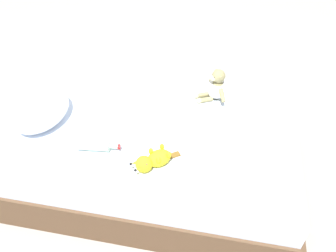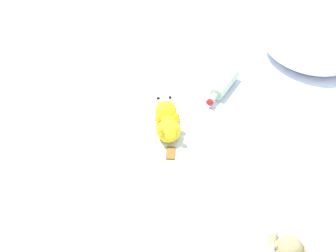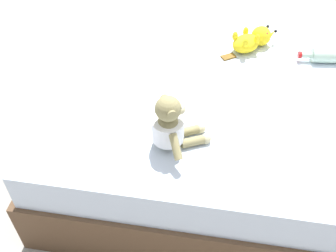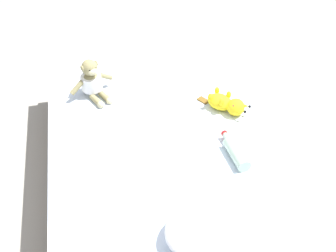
{
  "view_description": "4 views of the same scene",
  "coord_description": "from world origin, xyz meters",
  "px_view_note": "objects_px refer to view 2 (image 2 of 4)",
  "views": [
    {
      "loc": [
        -1.66,
        -0.47,
        2.0
      ],
      "look_at": [
        -0.08,
        -0.17,
        0.54
      ],
      "focal_mm": 36.35,
      "sensor_mm": 36.0,
      "label": 1
    },
    {
      "loc": [
        0.46,
        -1.19,
        1.96
      ],
      "look_at": [
        -0.34,
        -0.16,
        0.53
      ],
      "focal_mm": 46.36,
      "sensor_mm": 36.0,
      "label": 2
    },
    {
      "loc": [
        1.4,
        -0.27,
        1.57
      ],
      "look_at": [
        0.38,
        -0.44,
        0.57
      ],
      "focal_mm": 41.57,
      "sensor_mm": 36.0,
      "label": 3
    },
    {
      "loc": [
        0.35,
        1.81,
        2.11
      ],
      "look_at": [
        0.0,
        0.0,
        0.52
      ],
      "focal_mm": 48.53,
      "sensor_mm": 36.0,
      "label": 4
    }
  ],
  "objects_px": {
    "pillow": "(307,49)",
    "plush_yellow_creature": "(167,121)",
    "glass_bottle": "(224,84)",
    "bed": "(243,179)"
  },
  "relations": [
    {
      "from": "pillow",
      "to": "plush_yellow_creature",
      "type": "relative_size",
      "value": 1.74
    },
    {
      "from": "glass_bottle",
      "to": "bed",
      "type": "bearing_deg",
      "value": -39.95
    },
    {
      "from": "bed",
      "to": "pillow",
      "type": "distance_m",
      "value": 0.78
    },
    {
      "from": "pillow",
      "to": "bed",
      "type": "bearing_deg",
      "value": -83.27
    },
    {
      "from": "bed",
      "to": "glass_bottle",
      "type": "relative_size",
      "value": 7.61
    },
    {
      "from": "pillow",
      "to": "plush_yellow_creature",
      "type": "bearing_deg",
      "value": -108.5
    },
    {
      "from": "glass_bottle",
      "to": "plush_yellow_creature",
      "type": "bearing_deg",
      "value": -99.47
    },
    {
      "from": "pillow",
      "to": "glass_bottle",
      "type": "distance_m",
      "value": 0.51
    },
    {
      "from": "pillow",
      "to": "plush_yellow_creature",
      "type": "height_order",
      "value": "pillow"
    },
    {
      "from": "pillow",
      "to": "plush_yellow_creature",
      "type": "distance_m",
      "value": 0.89
    }
  ]
}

